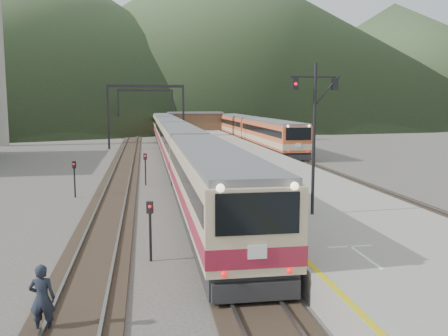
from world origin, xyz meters
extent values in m
cube|color=black|center=(0.00, 40.00, 0.06)|extent=(2.60, 200.00, 0.12)
cube|color=slate|center=(-0.72, 40.00, 0.16)|extent=(0.10, 200.00, 0.14)
cube|color=slate|center=(0.72, 40.00, 0.16)|extent=(0.10, 200.00, 0.14)
cube|color=black|center=(-5.00, 40.00, 0.06)|extent=(2.60, 200.00, 0.12)
cube|color=slate|center=(-5.72, 40.00, 0.16)|extent=(0.10, 200.00, 0.14)
cube|color=slate|center=(-4.28, 40.00, 0.16)|extent=(0.10, 200.00, 0.14)
cube|color=black|center=(11.50, 40.00, 0.06)|extent=(2.60, 200.00, 0.12)
cube|color=slate|center=(10.78, 40.00, 0.16)|extent=(0.10, 200.00, 0.14)
cube|color=slate|center=(12.22, 40.00, 0.16)|extent=(0.10, 200.00, 0.14)
cube|color=gray|center=(5.60, 38.00, 0.50)|extent=(8.00, 100.00, 1.00)
cube|color=black|center=(-7.50, 55.00, 4.00)|extent=(0.25, 0.25, 8.00)
cube|color=black|center=(1.80, 55.00, 4.00)|extent=(0.25, 0.25, 8.00)
cube|color=black|center=(-2.85, 55.00, 7.80)|extent=(9.30, 0.22, 0.35)
cube|color=black|center=(-7.50, 80.00, 4.00)|extent=(0.25, 0.25, 8.00)
cube|color=black|center=(1.80, 80.00, 4.00)|extent=(0.25, 0.25, 8.00)
cube|color=black|center=(-2.85, 80.00, 7.80)|extent=(9.30, 0.22, 0.35)
cube|color=brown|center=(5.60, 78.00, 2.40)|extent=(9.00, 4.00, 2.80)
cube|color=slate|center=(5.60, 78.00, 3.95)|extent=(9.40, 4.40, 0.30)
cone|color=#304627|center=(-40.00, 190.00, 30.00)|extent=(180.00, 180.00, 60.00)
cone|color=#304627|center=(30.00, 230.00, 37.50)|extent=(220.00, 220.00, 75.00)
cone|color=#304627|center=(110.00, 210.00, 25.00)|extent=(160.00, 160.00, 50.00)
cube|color=#C5AE89|center=(0.00, 14.68, 2.02)|extent=(2.93, 19.73, 3.58)
cube|color=#C5AE89|center=(0.00, 34.90, 2.02)|extent=(2.93, 19.73, 3.58)
cube|color=#C5AE89|center=(0.00, 55.13, 2.02)|extent=(2.93, 19.73, 3.58)
cube|color=#C5AE89|center=(0.00, 75.35, 2.02)|extent=(2.93, 19.73, 3.58)
cube|color=#D15C30|center=(11.50, 47.87, 2.09)|extent=(3.04, 20.47, 3.72)
cube|color=#D15C30|center=(11.50, 68.85, 2.09)|extent=(3.04, 20.47, 3.72)
cylinder|color=black|center=(4.15, 12.15, 4.28)|extent=(0.14, 0.14, 6.55)
cube|color=black|center=(4.15, 12.15, 6.95)|extent=(2.20, 0.17, 0.07)
cube|color=black|center=(3.25, 12.11, 6.65)|extent=(0.26, 0.19, 0.50)
cube|color=black|center=(5.05, 12.20, 6.65)|extent=(0.26, 0.19, 0.50)
cylinder|color=black|center=(-2.93, 9.76, 1.00)|extent=(0.10, 0.10, 2.00)
cube|color=black|center=(-2.93, 9.76, 2.05)|extent=(0.27, 0.24, 0.45)
cylinder|color=black|center=(-3.07, 27.05, 1.00)|extent=(0.10, 0.10, 2.00)
cube|color=black|center=(-3.07, 27.05, 2.05)|extent=(0.26, 0.22, 0.45)
cylinder|color=black|center=(-7.42, 23.09, 1.00)|extent=(0.10, 0.10, 2.00)
cube|color=black|center=(-7.42, 23.09, 2.05)|extent=(0.27, 0.23, 0.45)
imported|color=#1C212D|center=(-5.75, 4.34, 0.91)|extent=(0.69, 0.47, 1.82)
camera|label=1|loc=(-3.06, -8.46, 5.93)|focal=40.00mm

